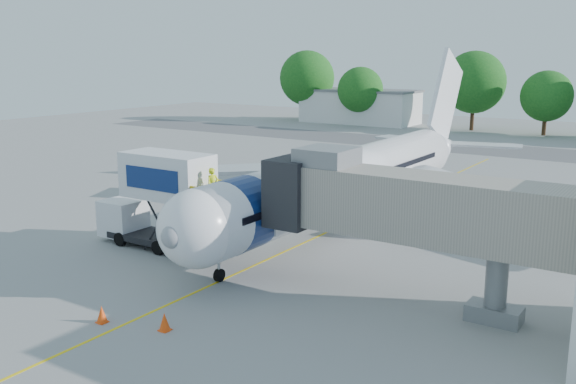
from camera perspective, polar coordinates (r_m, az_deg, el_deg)
The scene contains 14 objects.
ground at distance 38.98m, azimuth 2.78°, elevation -3.92°, with size 160.00×160.00×0.00m, color gray.
guidance_line at distance 38.98m, azimuth 2.78°, elevation -3.92°, with size 0.15×70.00×0.01m, color yellow.
taxiway_strip at distance 77.44m, azimuth 18.84°, elevation 3.50°, with size 120.00×10.00×0.01m, color #59595B.
aircraft at distance 41.81m, azimuth 5.70°, elevation 1.29°, with size 34.17×37.73×11.35m.
jet_bridge at distance 28.32m, azimuth 9.59°, elevation -1.17°, with size 13.90×3.20×6.60m.
catering_hiloader at distance 36.62m, azimuth -11.33°, elevation -0.74°, with size 8.50×2.44×5.50m.
ground_tug at distance 28.72m, azimuth -16.79°, elevation -8.97°, with size 3.55×2.30×1.31m.
safety_cone_a at distance 26.46m, azimuth -10.92°, elevation -11.29°, with size 0.47×0.47×0.75m.
safety_cone_b at distance 27.79m, azimuth -16.22°, elevation -10.42°, with size 0.46×0.46×0.73m.
outbuilding_left at distance 103.88m, azimuth 6.39°, elevation 7.60°, with size 18.40×8.40×5.30m.
tree_a at distance 106.84m, azimuth 1.70°, elevation 10.09°, with size 8.96×8.96×11.43m.
tree_b at distance 100.24m, azimuth 6.44°, elevation 9.01°, with size 7.00×7.00×8.93m.
tree_c at distance 96.42m, azimuth 16.22°, elevation 9.35°, with size 8.86×8.86×11.30m.
tree_d at distance 93.51m, azimuth 22.00°, elevation 7.91°, with size 6.82×6.82×8.70m.
Camera 1 is at (18.98, -32.29, 10.79)m, focal length 40.00 mm.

